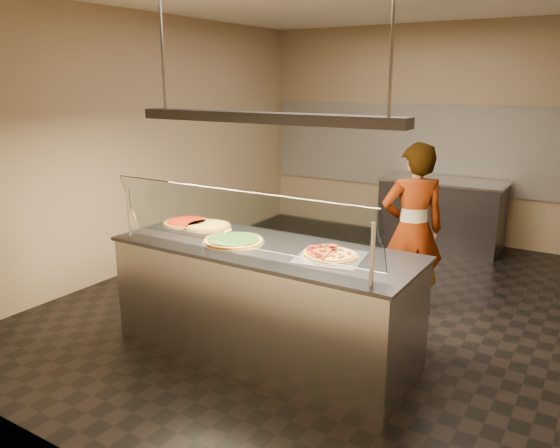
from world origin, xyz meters
The scene contains 19 objects.
ground centered at (0.00, 0.00, -0.01)m, with size 5.00×6.00×0.02m, color black.
wall_back centered at (0.00, 3.01, 1.50)m, with size 5.00×0.02×3.00m, color #937D5F.
wall_front centered at (0.00, -3.01, 1.50)m, with size 5.00×0.02×3.00m, color #937D5F.
wall_left centered at (-2.51, 0.00, 1.50)m, with size 0.02×6.00×3.00m, color #937D5F.
tile_band centered at (0.00, 2.98, 1.30)m, with size 4.90×0.02×1.20m, color silver.
serving_counter centered at (0.00, -1.27, 0.47)m, with size 2.52×0.94×0.93m.
sneeze_guard centered at (0.00, -1.61, 1.23)m, with size 2.28×0.18×0.54m.
perforated_tray centered at (0.58, -1.24, 0.94)m, with size 0.57×0.57×0.01m.
half_pizza_pepperoni centered at (0.49, -1.24, 0.96)m, with size 0.27×0.43×0.05m.
half_pizza_sausage centered at (0.68, -1.24, 0.96)m, with size 0.27×0.43×0.04m.
pizza_spinach centered at (-0.27, -1.31, 0.95)m, with size 0.52×0.52×0.03m.
pizza_cheese centered at (-0.77, -1.04, 0.94)m, with size 0.44×0.44×0.03m.
pizza_tomato centered at (-1.01, -1.04, 0.94)m, with size 0.44×0.44×0.03m.
pizza_spatula centered at (-0.41, -1.19, 0.96)m, with size 0.20×0.23×0.02m.
prep_table centered at (0.37, 2.55, 0.47)m, with size 1.62×0.74×0.93m.
worker centered at (0.75, 0.16, 0.84)m, with size 0.61×0.40×1.68m, color #35303E.
heat_lamp_housing centered at (0.00, -1.27, 1.95)m, with size 2.30×0.18×0.08m, color #3C3C42.
lamp_rod_left centered at (-1.00, -1.27, 2.50)m, with size 0.02×0.02×1.01m, color #B7B7BC.
lamp_rod_right centered at (1.00, -1.27, 2.50)m, with size 0.02×0.02×1.01m, color #B7B7BC.
Camera 1 is at (2.33, -4.76, 2.22)m, focal length 35.00 mm.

